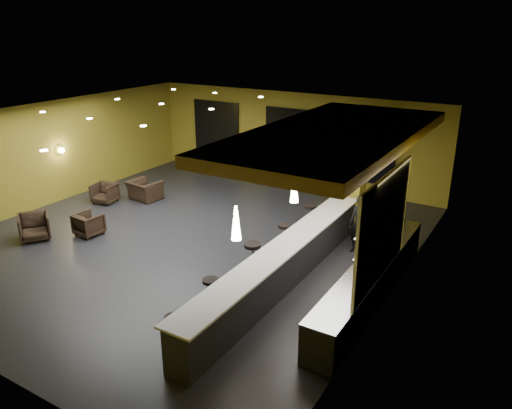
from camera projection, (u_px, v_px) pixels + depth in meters
The scene contains 33 objects.
floor at pixel (189, 240), 14.66m from camera, with size 12.00×13.00×0.10m, color black.
ceiling at pixel (183, 118), 13.41m from camera, with size 12.00×13.00×0.10m, color black.
wall_back at pixel (292, 138), 19.30m from camera, with size 12.00×0.10×3.50m, color olive.
wall_left at pixel (46, 154), 16.96m from camera, with size 0.10×13.00×3.50m, color olive.
wall_right at pixel (400, 225), 11.12m from camera, with size 0.10×13.00×3.50m, color olive.
wood_soffit at pixel (335, 135), 12.35m from camera, with size 3.60×8.00×0.28m, color olive.
window_left at pixel (217, 130), 20.92m from camera, with size 2.20×0.06×2.40m, color black.
window_center at pixel (291, 140), 19.23m from camera, with size 2.20×0.06×2.40m, color black.
window_right at pixel (366, 149), 17.78m from camera, with size 2.20×0.06×2.40m, color black.
tile_backsplash at pixel (383, 229), 10.27m from camera, with size 0.06×3.20×2.40m, color white.
bar_counter at pixel (283, 267), 11.91m from camera, with size 0.60×8.00×1.00m, color black.
bar_top at pixel (283, 247), 11.73m from camera, with size 0.78×8.10×0.05m, color silver.
prep_counter at pixel (370, 282), 11.37m from camera, with size 0.70×6.00×0.86m, color black.
prep_top at pixel (372, 264), 11.21m from camera, with size 0.72×6.00×0.03m, color silver.
wall_shelf_lower at pixel (372, 248), 10.32m from camera, with size 0.30×1.50×0.03m, color silver.
wall_shelf_upper at pixel (374, 228), 10.16m from camera, with size 0.30×1.50×0.03m, color silver.
column at pixel (355, 170), 15.17m from camera, with size 0.60×0.60×3.50m, color olive.
wall_sconce at pixel (61, 150), 17.26m from camera, with size 0.22×0.22×0.22m, color #FFE5B2.
pendant_0 at pixel (236, 223), 9.66m from camera, with size 0.20×0.20×0.70m, color white.
pendant_1 at pixel (294, 188), 11.67m from camera, with size 0.20×0.20×0.70m, color white.
pendant_2 at pixel (336, 163), 13.68m from camera, with size 0.20×0.20×0.70m, color white.
staff_a at pixel (360, 225), 13.52m from camera, with size 0.60×0.40×1.65m, color black.
staff_b at pixel (385, 213), 14.07m from camera, with size 0.89×0.69×1.82m, color black.
staff_c at pixel (392, 220), 13.67m from camera, with size 0.87×0.56×1.77m, color black.
armchair_a at pixel (34, 227), 14.51m from camera, with size 0.82×0.85×0.77m, color black.
armchair_b at pixel (89, 224), 14.82m from camera, with size 0.72×0.74×0.67m, color black.
armchair_c at pixel (105, 193), 17.44m from camera, with size 0.74×0.76×0.70m, color black.
armchair_d at pixel (145, 190), 17.74m from camera, with size 1.06×0.93×0.69m, color black.
bar_stool_0 at pixel (174, 328), 9.62m from camera, with size 0.36×0.36×0.71m.
bar_stool_1 at pixel (211, 290), 10.92m from camera, with size 0.38×0.38×0.75m.
bar_stool_2 at pixel (252, 255), 12.38m from camera, with size 0.44×0.44×0.87m.
bar_stool_3 at pixel (285, 234), 13.75m from camera, with size 0.39×0.39×0.78m.
bar_stool_4 at pixel (310, 214), 15.07m from camera, with size 0.42×0.42×0.83m.
Camera 1 is at (8.58, -10.46, 6.05)m, focal length 35.00 mm.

